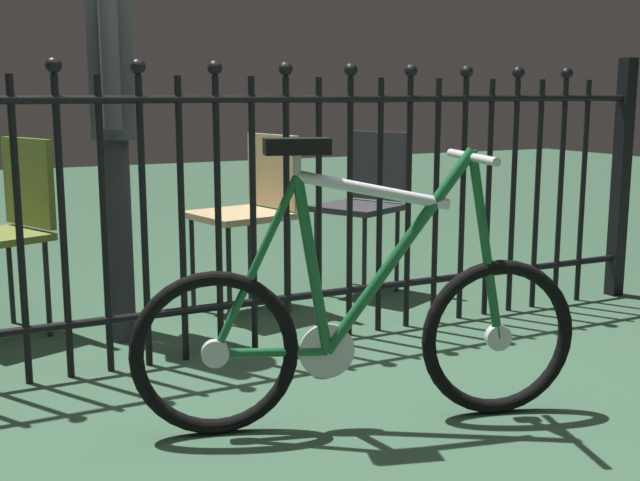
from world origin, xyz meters
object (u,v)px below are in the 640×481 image
(bicycle, at_px, (361,327))
(chair_charcoal, at_px, (366,195))
(chair_tan, at_px, (253,202))
(person_visitor, at_px, (113,96))
(chair_olive, at_px, (8,218))

(bicycle, height_order, chair_charcoal, bicycle)
(chair_tan, bearing_deg, chair_charcoal, 7.13)
(chair_charcoal, xyz_separation_m, person_visitor, (-1.38, -0.23, 0.52))
(person_visitor, bearing_deg, bicycle, -71.33)
(chair_olive, relative_size, chair_charcoal, 1.01)
(chair_tan, distance_m, chair_olive, 1.12)
(bicycle, distance_m, chair_olive, 1.82)
(chair_tan, relative_size, chair_olive, 1.00)
(person_visitor, bearing_deg, chair_charcoal, 9.30)
(chair_charcoal, distance_m, person_visitor, 1.49)
(bicycle, bearing_deg, person_visitor, 108.67)
(chair_olive, xyz_separation_m, chair_charcoal, (1.81, -0.02, 0.01))
(chair_tan, height_order, chair_olive, chair_olive)
(chair_olive, bearing_deg, chair_tan, -5.16)
(bicycle, height_order, chair_tan, bicycle)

